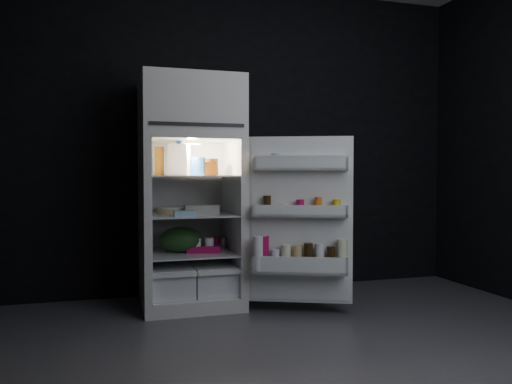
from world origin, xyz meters
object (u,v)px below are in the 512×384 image
object	(u,v)px
egg_carton	(202,210)
yogurt_tray	(204,249)
milk_jug	(179,160)
refrigerator	(190,184)
fridge_door	(300,223)

from	to	relation	value
egg_carton	yogurt_tray	world-z (taller)	egg_carton
milk_jug	egg_carton	xyz separation A→B (m)	(0.16, -0.09, -0.38)
milk_jug	egg_carton	distance (m)	0.43
yogurt_tray	egg_carton	bearing A→B (deg)	-110.36
egg_carton	yogurt_tray	bearing A→B (deg)	54.17
refrigerator	yogurt_tray	size ratio (longest dim) A/B	6.85
egg_carton	fridge_door	bearing A→B (deg)	-30.86
refrigerator	fridge_door	xyz separation A→B (m)	(0.72, -0.52, -0.28)
milk_jug	yogurt_tray	xyz separation A→B (m)	(0.18, -0.06, -0.69)
refrigerator	yogurt_tray	xyz separation A→B (m)	(0.10, -0.09, -0.50)
refrigerator	yogurt_tray	bearing A→B (deg)	-43.14
fridge_door	milk_jug	size ratio (longest dim) A/B	5.08
fridge_door	yogurt_tray	bearing A→B (deg)	145.29
milk_jug	yogurt_tray	world-z (taller)	milk_jug
fridge_door	milk_jug	distance (m)	1.06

